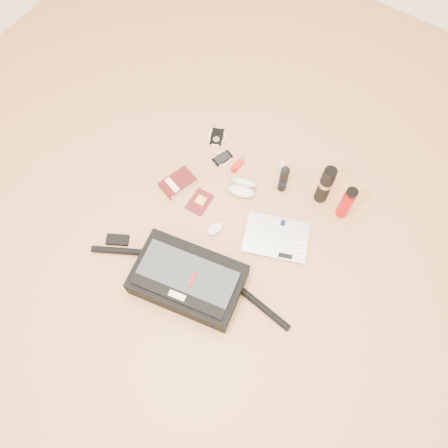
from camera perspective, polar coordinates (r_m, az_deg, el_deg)
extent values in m
plane|color=#BD814E|center=(2.20, 0.43, -1.92)|extent=(4.00, 4.00, 0.00)
cube|color=black|center=(2.07, -4.70, -7.26)|extent=(0.55, 0.41, 0.12)
cube|color=#2E3135|center=(2.00, -4.98, -6.95)|extent=(0.48, 0.31, 0.01)
cube|color=black|center=(1.98, -6.13, -9.34)|extent=(0.45, 0.14, 0.02)
cube|color=beige|center=(1.98, -6.14, -9.32)|extent=(0.08, 0.04, 0.02)
cube|color=#C00208|center=(1.99, -4.11, -7.27)|extent=(0.03, 0.07, 0.02)
cylinder|color=black|center=(2.22, -13.05, -3.47)|extent=(0.29, 0.18, 0.03)
cylinder|color=black|center=(2.08, 5.04, -10.76)|extent=(0.31, 0.07, 0.03)
cube|color=black|center=(2.25, -13.73, -2.03)|extent=(0.12, 0.10, 0.02)
cube|color=#B5B5B7|center=(2.21, 6.85, -1.78)|extent=(0.38, 0.33, 0.02)
cube|color=black|center=(2.23, 7.71, 0.15)|extent=(0.03, 0.04, 0.00)
cube|color=white|center=(2.20, 9.83, -2.44)|extent=(0.06, 0.04, 0.01)
cube|color=silver|center=(2.18, 9.67, -3.48)|extent=(0.06, 0.03, 0.01)
cube|color=black|center=(2.16, 8.01, -4.12)|extent=(0.07, 0.04, 0.01)
cube|color=#470F0F|center=(2.34, -6.04, 5.38)|extent=(0.16, 0.20, 0.03)
cube|color=beige|center=(2.32, -5.21, 4.43)|extent=(0.05, 0.16, 0.03)
cube|color=#F5EEC0|center=(2.32, -6.78, 5.11)|extent=(0.10, 0.06, 0.00)
cube|color=#4F1116|center=(2.29, -3.19, 2.90)|extent=(0.11, 0.15, 0.01)
cube|color=gold|center=(2.29, -3.05, 3.15)|extent=(0.05, 0.05, 0.00)
ellipsoid|color=silver|center=(2.21, -1.24, -0.66)|extent=(0.08, 0.11, 0.03)
ellipsoid|color=silver|center=(2.30, 2.29, 4.32)|extent=(0.16, 0.11, 0.04)
ellipsoid|color=silver|center=(2.31, 2.62, 5.46)|extent=(0.16, 0.11, 0.08)
ellipsoid|color=black|center=(2.30, 1.63, 4.54)|extent=(0.04, 0.04, 0.01)
ellipsoid|color=black|center=(2.30, 2.97, 4.19)|extent=(0.04, 0.04, 0.01)
cylinder|color=black|center=(2.30, 2.30, 4.39)|extent=(0.02, 0.01, 0.00)
cube|color=black|center=(2.51, -0.92, 11.33)|extent=(0.11, 0.13, 0.01)
cylinder|color=#AAAAAC|center=(2.49, -1.01, 11.01)|extent=(0.05, 0.05, 0.00)
torus|color=white|center=(2.50, -0.92, 11.35)|extent=(0.13, 0.13, 0.01)
cube|color=black|center=(2.42, -0.21, 8.59)|extent=(0.09, 0.12, 0.01)
cube|color=black|center=(2.42, -0.21, 8.66)|extent=(0.08, 0.10, 0.00)
torus|color=silver|center=(2.42, -0.21, 8.60)|extent=(0.11, 0.11, 0.01)
cube|color=red|center=(2.39, 1.81, 7.75)|extent=(0.03, 0.06, 0.03)
cube|color=#A30F0E|center=(2.37, 1.26, 7.12)|extent=(0.02, 0.02, 0.02)
cylinder|color=#A9A9AC|center=(2.41, 2.38, 8.40)|extent=(0.02, 0.04, 0.02)
cylinder|color=#A9CFE4|center=(2.35, 7.39, 7.08)|extent=(0.03, 0.03, 0.09)
cylinder|color=silver|center=(2.31, 7.55, 7.79)|extent=(0.02, 0.02, 0.02)
cylinder|color=white|center=(2.30, 7.59, 7.96)|extent=(0.01, 0.01, 0.01)
cylinder|color=black|center=(2.27, 7.77, 5.81)|extent=(0.06, 0.06, 0.18)
cylinder|color=black|center=(2.29, 7.71, 5.55)|extent=(0.06, 0.06, 0.04)
ellipsoid|color=black|center=(2.20, 8.06, 7.01)|extent=(0.05, 0.05, 0.02)
cylinder|color=black|center=(2.26, 13.02, 4.86)|extent=(0.08, 0.08, 0.24)
cylinder|color=#AFAFB2|center=(2.23, 13.18, 5.23)|extent=(0.08, 0.08, 0.03)
cylinder|color=black|center=(2.15, 13.75, 6.59)|extent=(0.08, 0.08, 0.02)
cylinder|color=#C0030B|center=(2.25, 15.64, 2.56)|extent=(0.06, 0.06, 0.21)
cylinder|color=black|center=(2.16, 16.40, 3.96)|extent=(0.06, 0.06, 0.02)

